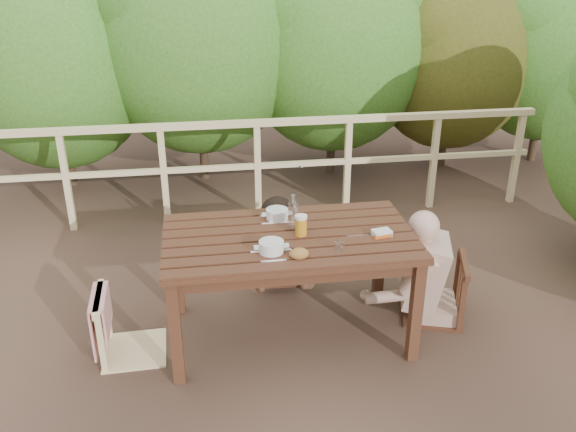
{
  "coord_description": "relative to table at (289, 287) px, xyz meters",
  "views": [
    {
      "loc": [
        -0.56,
        -3.58,
        2.59
      ],
      "look_at": [
        0.0,
        0.05,
        0.9
      ],
      "focal_mm": 38.11,
      "sensor_mm": 36.0,
      "label": 1
    }
  ],
  "objects": [
    {
      "name": "bread_roll",
      "position": [
        0.01,
        -0.31,
        0.42
      ],
      "size": [
        0.12,
        0.09,
        0.07
      ],
      "primitive_type": "ellipsoid",
      "color": "olive",
      "rests_on": "table"
    },
    {
      "name": "ground",
      "position": [
        0.0,
        0.0,
        -0.38
      ],
      "size": [
        60.0,
        60.0,
        0.0
      ],
      "primitive_type": "plane",
      "color": "brown",
      "rests_on": "ground"
    },
    {
      "name": "woman",
      "position": [
        0.02,
        0.83,
        0.2
      ],
      "size": [
        0.49,
        0.6,
        1.17
      ],
      "primitive_type": null,
      "rotation": [
        0.0,
        0.0,
        3.1
      ],
      "color": "black",
      "rests_on": "ground"
    },
    {
      "name": "table",
      "position": [
        0.0,
        0.0,
        0.0
      ],
      "size": [
        1.66,
        0.94,
        0.77
      ],
      "primitive_type": "cube",
      "color": "#402315",
      "rests_on": "ground"
    },
    {
      "name": "beer_glass",
      "position": [
        0.08,
        -0.01,
        0.46
      ],
      "size": [
        0.08,
        0.08,
        0.16
      ],
      "primitive_type": "cylinder",
      "color": "#C3870E",
      "rests_on": "table"
    },
    {
      "name": "diner_right",
      "position": [
        1.13,
        0.08,
        0.3
      ],
      "size": [
        0.81,
        0.73,
        1.37
      ],
      "primitive_type": null,
      "rotation": [
        0.0,
        0.0,
        1.26
      ],
      "color": "tan",
      "rests_on": "ground"
    },
    {
      "name": "bottle",
      "position": [
        0.04,
        0.1,
        0.51
      ],
      "size": [
        0.06,
        0.06,
        0.26
      ],
      "primitive_type": "cylinder",
      "color": "silver",
      "rests_on": "table"
    },
    {
      "name": "tumbler",
      "position": [
        0.28,
        -0.26,
        0.42
      ],
      "size": [
        0.06,
        0.06,
        0.07
      ],
      "primitive_type": "cylinder",
      "color": "silver",
      "rests_on": "table"
    },
    {
      "name": "butter_tub",
      "position": [
        0.6,
        -0.1,
        0.41
      ],
      "size": [
        0.14,
        0.11,
        0.05
      ],
      "primitive_type": "cube",
      "rotation": [
        0.0,
        0.0,
        0.17
      ],
      "color": "white",
      "rests_on": "table"
    },
    {
      "name": "chair_left",
      "position": [
        -1.08,
        -0.05,
        0.05
      ],
      "size": [
        0.45,
        0.45,
        0.88
      ],
      "primitive_type": "cube",
      "rotation": [
        0.0,
        0.0,
        1.6
      ],
      "color": "beige",
      "rests_on": "ground"
    },
    {
      "name": "railing",
      "position": [
        0.0,
        2.0,
        0.12
      ],
      "size": [
        5.6,
        0.1,
        1.01
      ],
      "primitive_type": "cube",
      "color": "beige",
      "rests_on": "ground"
    },
    {
      "name": "chair_right",
      "position": [
        1.1,
        0.08,
        0.06
      ],
      "size": [
        0.55,
        0.55,
        0.89
      ],
      "primitive_type": "cube",
      "rotation": [
        0.0,
        0.0,
        -1.88
      ],
      "color": "#402315",
      "rests_on": "ground"
    },
    {
      "name": "soup_near",
      "position": [
        -0.15,
        -0.22,
        0.43
      ],
      "size": [
        0.26,
        0.26,
        0.09
      ],
      "primitive_type": "cylinder",
      "color": "silver",
      "rests_on": "table"
    },
    {
      "name": "chair_far",
      "position": [
        0.02,
        0.81,
        0.02
      ],
      "size": [
        0.42,
        0.42,
        0.82
      ],
      "primitive_type": "cube",
      "rotation": [
        0.0,
        0.0,
        -0.04
      ],
      "color": "#402315",
      "rests_on": "ground"
    },
    {
      "name": "hedge_row",
      "position": [
        0.4,
        3.2,
        1.52
      ],
      "size": [
        6.6,
        1.6,
        3.8
      ],
      "primitive_type": null,
      "color": "#386921",
      "rests_on": "ground"
    },
    {
      "name": "soup_far",
      "position": [
        -0.04,
        0.27,
        0.43
      ],
      "size": [
        0.26,
        0.26,
        0.09
      ],
      "primitive_type": "cylinder",
      "color": "white",
      "rests_on": "table"
    }
  ]
}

